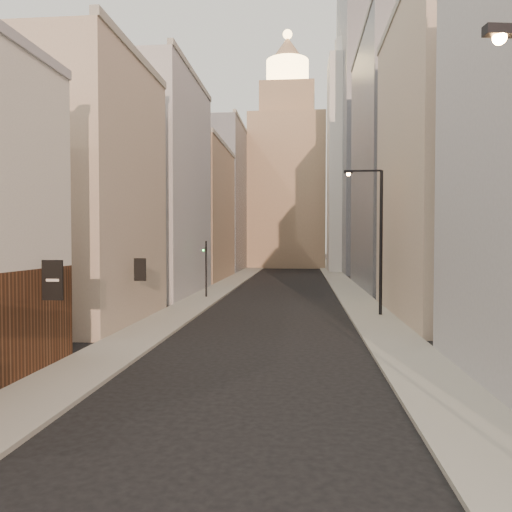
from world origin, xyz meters
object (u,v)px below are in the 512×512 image
at_px(streetlamp_mid, 377,233).
at_px(traffic_light_left, 206,259).
at_px(white_tower, 353,156).
at_px(clock_tower, 287,174).

bearing_deg(streetlamp_mid, traffic_light_left, 145.62).
bearing_deg(traffic_light_left, white_tower, -99.59).
height_order(clock_tower, traffic_light_left, clock_tower).
relative_size(clock_tower, white_tower, 1.08).
bearing_deg(clock_tower, streetlamp_mid, -82.80).
distance_m(streetlamp_mid, traffic_light_left, 16.28).
xyz_separation_m(white_tower, streetlamp_mid, (-3.15, -48.14, -13.05)).
relative_size(clock_tower, traffic_light_left, 8.98).
xyz_separation_m(clock_tower, white_tower, (11.00, -14.00, 0.97)).
xyz_separation_m(clock_tower, streetlamp_mid, (7.85, -62.14, -12.08)).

